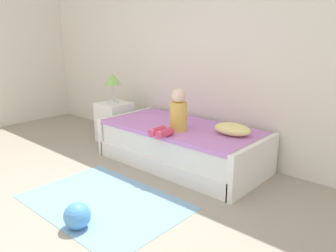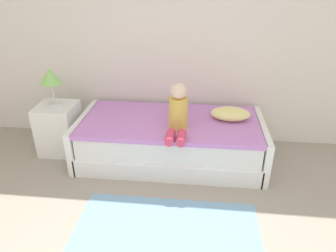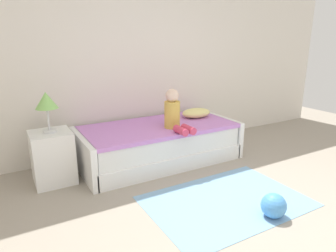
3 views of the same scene
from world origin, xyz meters
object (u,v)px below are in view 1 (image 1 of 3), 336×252
object	(u,v)px
bed	(181,145)
table_lamp	(113,80)
nightstand	(115,122)
toy_ball	(77,216)
pillow	(233,129)
child_figure	(176,114)

from	to	relation	value
bed	table_lamp	world-z (taller)	table_lamp
bed	nightstand	distance (m)	1.35
toy_ball	bed	bearing A→B (deg)	99.27
table_lamp	pillow	distance (m)	2.05
nightstand	pillow	size ratio (longest dim) A/B	1.36
child_figure	toy_ball	xyz separation A→B (m)	(0.18, -1.50, -0.59)
child_figure	table_lamp	bearing A→B (deg)	169.63
bed	nightstand	xyz separation A→B (m)	(-1.35, 0.04, 0.05)
pillow	bed	bearing A→B (deg)	-171.51
nightstand	toy_ball	bearing A→B (deg)	-47.25
bed	child_figure	bearing A→B (deg)	-66.31
nightstand	pillow	distance (m)	2.04
nightstand	pillow	xyz separation A→B (m)	(2.02, 0.06, 0.26)
bed	toy_ball	world-z (taller)	bed
bed	toy_ball	xyz separation A→B (m)	(0.28, -1.73, -0.13)
child_figure	pillow	distance (m)	0.67
pillow	toy_ball	distance (m)	1.92
bed	toy_ball	bearing A→B (deg)	-80.73
child_figure	pillow	size ratio (longest dim) A/B	1.16
table_lamp	nightstand	bearing A→B (deg)	0.00
nightstand	child_figure	xyz separation A→B (m)	(1.45, -0.27, 0.40)
bed	pillow	xyz separation A→B (m)	(0.67, 0.10, 0.32)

